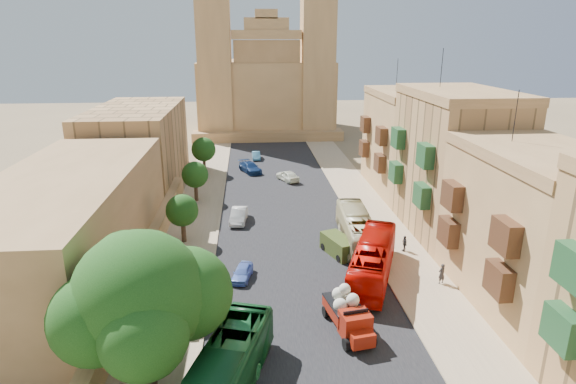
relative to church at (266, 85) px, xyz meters
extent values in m
cube|color=black|center=(0.00, -48.61, -9.51)|extent=(14.00, 140.00, 0.01)
cube|color=tan|center=(9.50, -48.61, -9.51)|extent=(5.00, 140.00, 0.01)
cube|color=tan|center=(-9.50, -48.61, -9.51)|extent=(5.00, 140.00, 0.01)
cube|color=tan|center=(7.00, -48.61, -9.46)|extent=(0.25, 140.00, 0.12)
cube|color=tan|center=(-7.00, -48.61, -9.46)|extent=(0.25, 140.00, 0.12)
cube|color=#1F4D28|center=(11.55, -77.69, -4.96)|extent=(0.90, 2.20, 2.00)
cube|color=#1F4D28|center=(11.55, -77.69, -1.60)|extent=(0.90, 2.20, 2.00)
cube|color=#AF824F|center=(16.00, -67.61, -4.27)|extent=(8.00, 14.00, 10.50)
cube|color=#9B7143|center=(16.00, -67.61, 1.38)|extent=(8.20, 14.00, 0.80)
cylinder|color=black|center=(15.00, -64.81, 3.58)|extent=(0.06, 0.06, 3.60)
cube|color=#4A2B18|center=(11.55, -71.53, -5.53)|extent=(0.90, 2.20, 2.00)
cube|color=#4A2B18|center=(11.55, -63.69, -5.53)|extent=(0.90, 2.20, 2.00)
cube|color=#4A2B18|center=(11.55, -71.53, -2.59)|extent=(0.90, 2.20, 2.00)
cube|color=#4A2B18|center=(11.55, -63.69, -2.59)|extent=(0.90, 2.20, 2.00)
cube|color=tan|center=(16.00, -53.61, -3.02)|extent=(8.00, 14.00, 13.00)
cube|color=#9B7143|center=(16.00, -53.61, 3.88)|extent=(8.20, 14.00, 0.80)
cylinder|color=black|center=(15.00, -50.81, 6.08)|extent=(0.06, 0.06, 3.60)
cube|color=#1F4D28|center=(11.55, -57.53, -4.58)|extent=(0.90, 2.20, 2.00)
cube|color=#1F4D28|center=(11.55, -49.69, -4.58)|extent=(0.90, 2.20, 2.00)
cube|color=#1F4D28|center=(11.55, -57.53, -0.94)|extent=(0.90, 2.20, 2.00)
cube|color=#1F4D28|center=(11.55, -49.69, -0.94)|extent=(0.90, 2.20, 2.00)
cube|color=#AF824F|center=(16.00, -39.61, -3.77)|extent=(8.00, 14.00, 11.50)
cube|color=#9B7143|center=(16.00, -39.61, 2.38)|extent=(8.20, 14.00, 0.80)
cylinder|color=black|center=(15.00, -36.81, 4.58)|extent=(0.06, 0.06, 3.60)
cube|color=#4A2B18|center=(11.55, -43.53, -5.15)|extent=(0.90, 2.20, 2.00)
cube|color=#4A2B18|center=(11.55, -35.69, -5.15)|extent=(0.90, 2.20, 2.00)
cube|color=#4A2B18|center=(11.55, -43.53, -1.93)|extent=(0.90, 2.20, 2.00)
cube|color=#4A2B18|center=(11.55, -35.69, -1.93)|extent=(0.90, 2.20, 2.00)
cube|color=#AF824F|center=(-12.50, -58.61, -8.62)|extent=(1.00, 40.00, 1.80)
cube|color=#9B7143|center=(-18.00, -60.61, -5.32)|extent=(10.00, 28.00, 8.40)
cube|color=tan|center=(-18.00, -34.61, -4.52)|extent=(10.00, 22.00, 10.00)
cube|color=#AF824F|center=(0.00, 2.39, -2.52)|extent=(26.00, 20.00, 14.00)
cube|color=#9B7143|center=(0.00, -8.11, -8.62)|extent=(28.00, 4.00, 1.80)
cube|color=#9B7143|center=(0.00, -6.41, 0.48)|extent=(12.00, 2.00, 16.00)
cube|color=#AF824F|center=(0.00, -6.41, 9.38)|extent=(12.60, 2.40, 1.60)
cube|color=#AF824F|center=(0.00, -6.41, 11.08)|extent=(8.00, 2.00, 2.40)
cube|color=#AF824F|center=(0.00, -6.41, 12.88)|extent=(4.00, 2.00, 1.60)
cube|color=#AF824F|center=(-9.50, -5.11, 4.98)|extent=(6.00, 6.00, 29.00)
cube|color=#AF824F|center=(9.50, -5.11, 4.98)|extent=(6.00, 6.00, 29.00)
cylinder|color=#39281C|center=(-9.50, -74.61, -7.78)|extent=(0.91, 0.91, 3.47)
sphere|color=#133B10|center=(-9.50, -74.61, -3.86)|extent=(6.93, 6.93, 6.93)
sphere|color=#133B10|center=(-7.31, -73.52, -4.41)|extent=(5.11, 5.11, 5.11)
sphere|color=#133B10|center=(-11.51, -75.43, -4.59)|extent=(4.74, 4.74, 4.74)
sphere|color=#133B10|center=(-8.95, -76.80, -4.77)|extent=(4.38, 4.38, 4.38)
sphere|color=#133B10|center=(-10.50, -72.61, -3.13)|extent=(4.01, 4.01, 4.01)
cylinder|color=#39281C|center=(-10.00, -66.61, -8.43)|extent=(0.44, 0.44, 2.17)
sphere|color=#133B10|center=(-10.00, -66.61, -6.25)|extent=(3.15, 3.15, 3.15)
cylinder|color=#39281C|center=(-10.00, -54.61, -8.48)|extent=(0.44, 0.44, 2.07)
sphere|color=#133B10|center=(-10.00, -54.61, -6.39)|extent=(3.01, 3.01, 3.01)
cylinder|color=#39281C|center=(-10.00, -42.61, -8.46)|extent=(0.44, 0.44, 2.12)
sphere|color=#133B10|center=(-10.00, -42.61, -6.32)|extent=(3.08, 3.08, 3.08)
cylinder|color=#39281C|center=(-10.00, -30.61, -8.36)|extent=(0.44, 0.44, 2.32)
sphere|color=#133B10|center=(-10.00, -30.61, -6.01)|extent=(3.37, 3.37, 3.37)
cube|color=maroon|center=(2.30, -69.36, -8.43)|extent=(2.44, 3.42, 0.78)
cube|color=black|center=(2.30, -69.36, -7.99)|extent=(2.49, 3.47, 0.10)
cube|color=maroon|center=(2.66, -71.32, -8.34)|extent=(2.06, 1.78, 1.56)
cube|color=maroon|center=(2.85, -72.35, -8.69)|extent=(1.64, 1.29, 0.87)
cube|color=black|center=(2.66, -71.32, -7.73)|extent=(1.64, 0.38, 0.78)
cylinder|color=black|center=(1.94, -72.25, -9.12)|extent=(0.44, 0.82, 0.78)
cylinder|color=black|center=(3.65, -71.94, -9.12)|extent=(0.44, 0.82, 0.78)
cylinder|color=black|center=(1.26, -68.49, -9.12)|extent=(0.44, 0.82, 0.78)
cylinder|color=black|center=(2.97, -68.18, -9.12)|extent=(0.44, 0.82, 0.78)
sphere|color=beige|center=(1.97, -69.95, -7.78)|extent=(0.96, 0.96, 0.96)
sphere|color=beige|center=(2.78, -69.54, -7.78)|extent=(0.96, 0.96, 0.96)
sphere|color=beige|center=(2.21, -68.84, -7.78)|extent=(0.96, 0.96, 0.96)
sphere|color=beige|center=(1.95, -69.33, -7.30)|extent=(0.87, 0.87, 0.87)
sphere|color=beige|center=(2.74, -70.07, -7.34)|extent=(0.87, 0.87, 0.87)
sphere|color=beige|center=(2.32, -69.44, -6.91)|extent=(0.78, 0.78, 0.78)
cube|color=#3D4B1C|center=(4.00, -58.61, -8.71)|extent=(2.96, 4.26, 1.62)
cylinder|color=black|center=(3.76, -60.16, -9.19)|extent=(0.47, 0.69, 0.65)
cylinder|color=black|center=(5.19, -59.62, -9.19)|extent=(0.47, 0.69, 0.65)
cylinder|color=black|center=(2.81, -57.61, -9.19)|extent=(0.47, 0.69, 0.65)
cylinder|color=black|center=(4.24, -57.07, -9.19)|extent=(0.47, 0.69, 0.65)
imported|color=#155A29|center=(-5.35, -76.10, -7.97)|extent=(5.78, 11.36, 3.09)
imported|color=#C10902|center=(5.88, -63.14, -7.95)|extent=(6.53, 11.45, 3.14)
imported|color=#CCC08D|center=(6.06, -56.44, -8.02)|extent=(3.12, 10.89, 3.00)
imported|color=#5779D0|center=(-4.47, -62.47, -8.96)|extent=(2.00, 3.47, 1.11)
imported|color=silver|center=(-4.92, -49.95, -8.80)|extent=(1.95, 4.47, 1.43)
imported|color=beige|center=(4.58, -58.62, -8.92)|extent=(3.58, 4.73, 1.19)
imported|color=navy|center=(-3.57, -30.46, -8.80)|extent=(3.78, 5.33, 1.43)
imported|color=white|center=(1.41, -35.24, -8.80)|extent=(3.27, 4.55, 1.44)
imported|color=teal|center=(-2.54, -22.65, -8.93)|extent=(1.33, 3.56, 1.16)
imported|color=#29272A|center=(11.00, -64.54, -8.69)|extent=(0.71, 0.59, 1.66)
imported|color=#3C3C3D|center=(10.00, -58.43, -8.78)|extent=(0.42, 0.89, 1.47)
camera|label=1|loc=(-3.73, -97.07, 8.77)|focal=30.00mm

